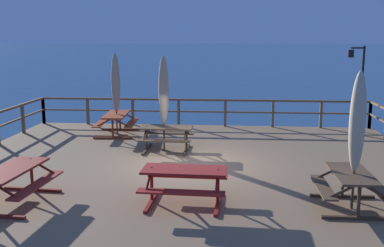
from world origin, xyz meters
name	(u,v)px	position (x,y,z in m)	size (l,w,h in m)	color
ground_plane	(189,188)	(0.00, 0.00, 0.00)	(600.00, 600.00, 0.00)	navy
wooden_deck	(189,176)	(0.00, 0.00, 0.34)	(13.40, 11.57, 0.69)	#846647
railing_waterside_far	(202,107)	(0.00, 5.63, 1.44)	(13.20, 0.10, 1.09)	brown
picnic_table_back_right	(351,183)	(3.62, -3.00, 1.24)	(1.41, 1.61, 0.78)	brown
picnic_table_back_left	(166,133)	(-0.86, 1.51, 1.24)	(1.63, 1.42, 0.78)	brown
picnic_table_mid_right	(116,119)	(-3.01, 3.75, 1.25)	(1.53, 1.95, 0.78)	#993819
picnic_table_front_left	(12,178)	(-3.49, -3.31, 1.25)	(1.54, 2.06, 0.78)	maroon
picnic_table_mid_left	(184,178)	(0.16, -3.02, 1.24)	(1.83, 1.46, 0.78)	maroon
patio_umbrella_tall_front	(357,123)	(3.65, -3.05, 2.51)	(0.32, 0.32, 2.86)	#4C3828
patio_umbrella_short_front	(164,91)	(-0.93, 1.55, 2.57)	(0.32, 0.32, 2.96)	#4C3828
patio_umbrella_tall_mid_left	(116,83)	(-2.99, 3.73, 2.57)	(0.32, 0.32, 2.96)	#4C3828
lamp_post_hooked	(358,76)	(5.81, 5.03, 2.80)	(0.67, 0.31, 3.20)	black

